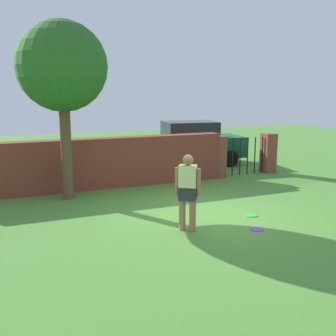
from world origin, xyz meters
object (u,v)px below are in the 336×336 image
at_px(tree, 62,68).
at_px(frisbee_purple, 257,229).
at_px(car, 190,143).
at_px(frisbee_green, 251,215).
at_px(person, 188,189).

distance_m(tree, frisbee_purple, 6.28).
bearing_deg(car, frisbee_green, 83.93).
bearing_deg(person, tree, -26.63).
height_order(tree, frisbee_green, tree).
bearing_deg(frisbee_green, frisbee_purple, -117.78).
distance_m(tree, person, 4.77).
relative_size(tree, person, 2.89).
height_order(car, frisbee_purple, car).
relative_size(tree, frisbee_green, 17.34).
bearing_deg(car, tree, 39.40).
relative_size(person, car, 0.37).
height_order(tree, person, tree).
xyz_separation_m(person, car, (3.39, 6.84, -0.04)).
distance_m(car, frisbee_purple, 7.70).
xyz_separation_m(tree, frisbee_green, (3.71, -3.24, -3.47)).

